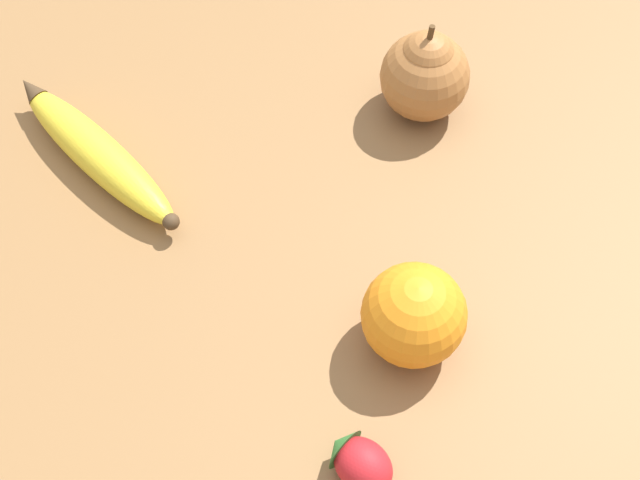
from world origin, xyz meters
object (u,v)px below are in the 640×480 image
(banana, at_px, (96,153))
(strawberry, at_px, (359,462))
(orange, at_px, (414,315))
(pear, at_px, (425,73))

(banana, xyz_separation_m, strawberry, (-0.34, 0.02, -0.00))
(banana, distance_m, strawberry, 0.34)
(banana, xyz_separation_m, orange, (-0.29, -0.08, 0.02))
(banana, height_order, orange, orange)
(banana, xyz_separation_m, pear, (-0.13, -0.25, 0.03))
(pear, relative_size, strawberry, 1.90)
(banana, height_order, pear, pear)
(banana, bearing_deg, orange, -167.62)
(orange, bearing_deg, banana, 15.58)
(orange, distance_m, strawberry, 0.11)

